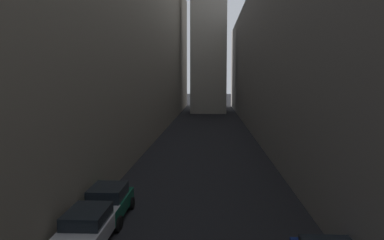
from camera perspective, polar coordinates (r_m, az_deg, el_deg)
ground_plane at (r=43.92m, az=2.01°, el=-2.86°), size 264.00×264.00×0.00m
building_block_left at (r=47.79m, az=-14.28°, el=12.95°), size 15.28×108.00×25.39m
building_block_right at (r=47.24m, az=18.79°, el=8.47°), size 15.85×108.00×18.11m
parked_car_left_third at (r=17.06m, az=-14.79°, el=-14.64°), size 1.90×4.46×1.50m
parked_car_left_far at (r=19.98m, az=-11.97°, el=-11.42°), size 1.94×4.08×1.58m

